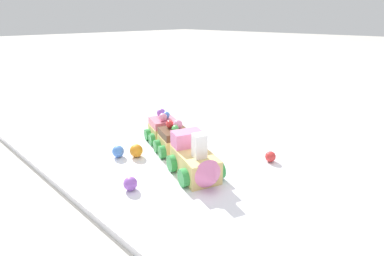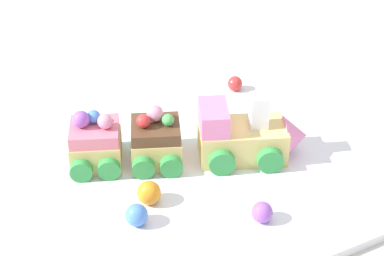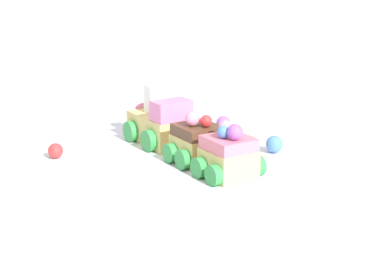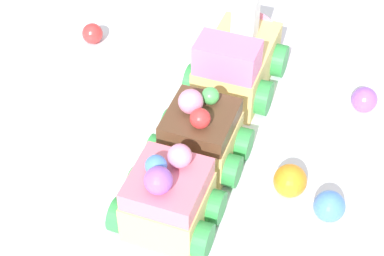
# 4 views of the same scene
# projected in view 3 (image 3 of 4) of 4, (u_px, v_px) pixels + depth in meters

# --- Properties ---
(ground_plane) EXTENTS (10.00, 10.00, 0.00)m
(ground_plane) POSITION_uv_depth(u_px,v_px,m) (177.00, 163.00, 0.89)
(ground_plane) COLOR beige
(display_board) EXTENTS (0.84, 0.43, 0.01)m
(display_board) POSITION_uv_depth(u_px,v_px,m) (177.00, 159.00, 0.89)
(display_board) COLOR white
(display_board) RESTS_ON ground_plane
(cake_train_locomotive) EXTENTS (0.14, 0.11, 0.08)m
(cake_train_locomotive) POSITION_uv_depth(u_px,v_px,m) (157.00, 124.00, 0.94)
(cake_train_locomotive) COLOR #E5C675
(cake_train_locomotive) RESTS_ON display_board
(cake_car_chocolate) EXTENTS (0.08, 0.09, 0.07)m
(cake_car_chocolate) POSITION_uv_depth(u_px,v_px,m) (198.00, 143.00, 0.85)
(cake_car_chocolate) COLOR #E5C675
(cake_car_chocolate) RESTS_ON display_board
(cake_car_strawberry) EXTENTS (0.08, 0.09, 0.07)m
(cake_car_strawberry) POSITION_uv_depth(u_px,v_px,m) (228.00, 156.00, 0.79)
(cake_car_strawberry) COLOR #E5C675
(cake_car_strawberry) RESTS_ON display_board
(gumball_orange) EXTENTS (0.03, 0.03, 0.03)m
(gumball_orange) POSITION_uv_depth(u_px,v_px,m) (249.00, 145.00, 0.89)
(gumball_orange) COLOR orange
(gumball_orange) RESTS_ON display_board
(gumball_purple) EXTENTS (0.02, 0.02, 0.02)m
(gumball_purple) POSITION_uv_depth(u_px,v_px,m) (223.00, 123.00, 1.00)
(gumball_purple) COLOR #9956C6
(gumball_purple) RESTS_ON display_board
(gumball_blue) EXTENTS (0.02, 0.02, 0.02)m
(gumball_blue) POSITION_uv_depth(u_px,v_px,m) (274.00, 144.00, 0.89)
(gumball_blue) COLOR #4C84E0
(gumball_blue) RESTS_ON display_board
(gumball_red) EXTENTS (0.02, 0.02, 0.02)m
(gumball_red) POSITION_uv_depth(u_px,v_px,m) (56.00, 151.00, 0.87)
(gumball_red) COLOR red
(gumball_red) RESTS_ON display_board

